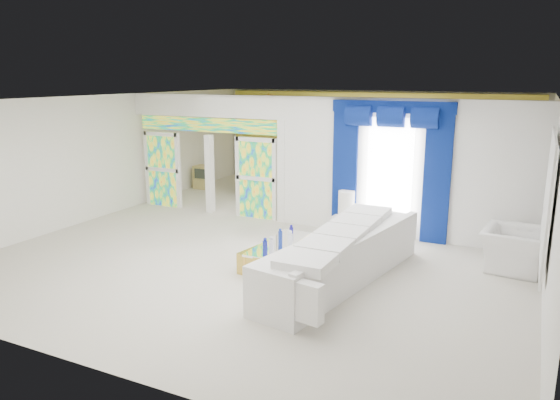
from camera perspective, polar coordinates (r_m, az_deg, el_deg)
The scene contains 22 objects.
floor at distance 11.74m, azimuth 1.25°, elevation -3.87°, with size 12.00×12.00×0.00m, color #B7AF9E.
dividing_wall at distance 11.64m, azimuth 13.06°, elevation 3.24°, with size 5.70×0.18×3.00m, color white.
dividing_header at distance 13.51m, azimuth -8.07°, elevation 10.03°, with size 4.30×0.18×0.55m, color white.
stained_panel_left at distance 14.55m, azimuth -12.52°, elevation 3.23°, with size 0.95×0.04×2.00m, color #994C3F.
stained_panel_right at distance 12.99m, azimuth -2.59°, elevation 2.34°, with size 0.95×0.04×2.00m, color #994C3F.
stained_transom at distance 13.55m, azimuth -8.01°, elevation 8.03°, with size 4.00×0.05×0.35m, color #994C3F.
window_pane at distance 11.61m, azimuth 11.73°, elevation 3.03°, with size 1.00×0.02×2.30m, color white.
blue_drape_left at distance 11.87m, azimuth 7.01°, elevation 3.18°, with size 0.55×0.10×2.80m, color #031248.
blue_drape_right at distance 11.39m, azimuth 16.55°, elevation 2.30°, with size 0.55×0.10×2.80m, color #031248.
blue_pelmet at distance 11.43m, azimuth 12.02°, elevation 9.78°, with size 2.60×0.12×0.25m, color #031248.
wall_mirror at distance 9.39m, azimuth 26.96°, elevation 0.07°, with size 0.04×2.70×1.90m, color white.
gold_curtains at distance 16.88m, azimuth 9.75°, elevation 6.42°, with size 9.70×0.12×2.90m, color gold.
white_sofa at distance 9.17m, azimuth 6.72°, elevation -6.33°, with size 0.90×4.20×0.80m, color silver.
coffee_table at distance 9.99m, azimuth -0.09°, elevation -5.81°, with size 0.59×1.76×0.39m, color #B59438.
console_table at distance 11.87m, azimuth 8.46°, elevation -2.83°, with size 1.17×0.37×0.39m, color white.
table_lamp at distance 11.84m, azimuth 7.16°, elevation -0.41°, with size 0.36×0.36×0.58m, color silver.
armchair at distance 10.57m, azimuth 23.76°, elevation -4.86°, with size 1.15×1.01×0.75m, color silver.
grand_piano at distance 16.41m, azimuth 0.05°, elevation 2.94°, with size 1.56×2.04×1.03m, color black.
piano_bench at distance 15.09m, azimuth -2.61°, elevation 0.57°, with size 0.87×0.34×0.29m, color black.
tv_console at distance 16.73m, azimuth -8.26°, elevation 2.47°, with size 0.50×0.45×0.73m, color tan.
chandelier at distance 15.30m, azimuth -1.23°, elevation 10.24°, with size 0.60×0.60×0.60m, color gold.
decanters at distance 9.85m, azimuth -0.17°, elevation -4.32°, with size 0.21×1.23×0.24m.
Camera 1 is at (4.68, -10.19, 3.46)m, focal length 33.96 mm.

